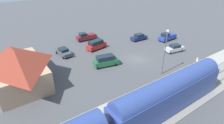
{
  "coord_description": "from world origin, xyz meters",
  "views": [
    {
      "loc": [
        -25.2,
        24.08,
        17.13
      ],
      "look_at": [
        0.34,
        6.22,
        1.0
      ],
      "focal_mm": 28.8,
      "sensor_mm": 36.0,
      "label": 1
    }
  ],
  "objects_px": {
    "pedestrian_on_platform": "(179,73)",
    "pickup_maroon": "(86,36)",
    "sedan_charcoal": "(64,52)",
    "pedestrian_waiting_far": "(197,61)",
    "sedan_silver": "(175,48)",
    "sedan_navy": "(139,37)",
    "station_building": "(18,67)",
    "light_pole_near_platform": "(165,48)",
    "suv_green": "(106,61)",
    "pickup_blue": "(167,37)",
    "suv_red": "(96,45)"
  },
  "relations": [
    {
      "from": "pickup_maroon",
      "to": "sedan_charcoal",
      "type": "bearing_deg",
      "value": 123.98
    },
    {
      "from": "pickup_blue",
      "to": "pickup_maroon",
      "type": "bearing_deg",
      "value": 54.71
    },
    {
      "from": "pickup_maroon",
      "to": "light_pole_near_platform",
      "type": "relative_size",
      "value": 0.66
    },
    {
      "from": "suv_green",
      "to": "light_pole_near_platform",
      "type": "height_order",
      "value": "light_pole_near_platform"
    },
    {
      "from": "station_building",
      "to": "suv_red",
      "type": "height_order",
      "value": "station_building"
    },
    {
      "from": "station_building",
      "to": "suv_green",
      "type": "bearing_deg",
      "value": -100.11
    },
    {
      "from": "pedestrian_on_platform",
      "to": "pickup_maroon",
      "type": "distance_m",
      "value": 26.97
    },
    {
      "from": "suv_green",
      "to": "pickup_blue",
      "type": "bearing_deg",
      "value": -83.08
    },
    {
      "from": "suv_red",
      "to": "pedestrian_waiting_far",
      "type": "bearing_deg",
      "value": -148.32
    },
    {
      "from": "sedan_charcoal",
      "to": "sedan_silver",
      "type": "relative_size",
      "value": 0.97
    },
    {
      "from": "pickup_maroon",
      "to": "suv_green",
      "type": "relative_size",
      "value": 1.06
    },
    {
      "from": "sedan_charcoal",
      "to": "pedestrian_waiting_far",
      "type": "bearing_deg",
      "value": -135.76
    },
    {
      "from": "pedestrian_waiting_far",
      "to": "pickup_maroon",
      "type": "height_order",
      "value": "pickup_maroon"
    },
    {
      "from": "sedan_navy",
      "to": "sedan_silver",
      "type": "bearing_deg",
      "value": -171.15
    },
    {
      "from": "suv_green",
      "to": "suv_red",
      "type": "relative_size",
      "value": 1.01
    },
    {
      "from": "sedan_navy",
      "to": "sedan_silver",
      "type": "distance_m",
      "value": 10.54
    },
    {
      "from": "station_building",
      "to": "pedestrian_on_platform",
      "type": "relative_size",
      "value": 7.31
    },
    {
      "from": "suv_red",
      "to": "light_pole_near_platform",
      "type": "bearing_deg",
      "value": -166.8
    },
    {
      "from": "pedestrian_waiting_far",
      "to": "pickup_blue",
      "type": "xyz_separation_m",
      "value": [
        13.13,
        -7.12,
        -0.25
      ]
    },
    {
      "from": "pickup_blue",
      "to": "sedan_navy",
      "type": "bearing_deg",
      "value": 54.24
    },
    {
      "from": "pedestrian_waiting_far",
      "to": "suv_red",
      "type": "relative_size",
      "value": 0.33
    },
    {
      "from": "pedestrian_on_platform",
      "to": "light_pole_near_platform",
      "type": "distance_m",
      "value": 4.98
    },
    {
      "from": "sedan_navy",
      "to": "pickup_blue",
      "type": "distance_m",
      "value": 7.62
    },
    {
      "from": "pedestrian_waiting_far",
      "to": "sedan_navy",
      "type": "height_order",
      "value": "pedestrian_waiting_far"
    },
    {
      "from": "sedan_silver",
      "to": "suv_green",
      "type": "bearing_deg",
      "value": 78.75
    },
    {
      "from": "sedan_navy",
      "to": "pedestrian_on_platform",
      "type": "bearing_deg",
      "value": 157.36
    },
    {
      "from": "pedestrian_on_platform",
      "to": "suv_green",
      "type": "xyz_separation_m",
      "value": [
        11.44,
        7.56,
        -0.13
      ]
    },
    {
      "from": "sedan_navy",
      "to": "light_pole_near_platform",
      "type": "relative_size",
      "value": 0.54
    },
    {
      "from": "pedestrian_waiting_far",
      "to": "light_pole_near_platform",
      "type": "relative_size",
      "value": 0.2
    },
    {
      "from": "station_building",
      "to": "pickup_maroon",
      "type": "height_order",
      "value": "station_building"
    },
    {
      "from": "sedan_charcoal",
      "to": "pedestrian_on_platform",
      "type": "bearing_deg",
      "value": -148.81
    },
    {
      "from": "station_building",
      "to": "pickup_blue",
      "type": "xyz_separation_m",
      "value": [
        -0.07,
        -36.45,
        -2.21
      ]
    },
    {
      "from": "suv_green",
      "to": "suv_red",
      "type": "xyz_separation_m",
      "value": [
        8.34,
        -2.7,
        0.0
      ]
    },
    {
      "from": "station_building",
      "to": "sedan_silver",
      "type": "relative_size",
      "value": 2.63
    },
    {
      "from": "sedan_silver",
      "to": "light_pole_near_platform",
      "type": "distance_m",
      "value": 12.27
    },
    {
      "from": "pedestrian_waiting_far",
      "to": "light_pole_near_platform",
      "type": "xyz_separation_m",
      "value": [
        2.0,
        7.68,
        3.94
      ]
    },
    {
      "from": "suv_green",
      "to": "pickup_blue",
      "type": "height_order",
      "value": "suv_green"
    },
    {
      "from": "pedestrian_on_platform",
      "to": "suv_red",
      "type": "xyz_separation_m",
      "value": [
        19.78,
        4.86,
        -0.13
      ]
    },
    {
      "from": "station_building",
      "to": "sedan_charcoal",
      "type": "relative_size",
      "value": 2.7
    },
    {
      "from": "pickup_blue",
      "to": "light_pole_near_platform",
      "type": "height_order",
      "value": "light_pole_near_platform"
    },
    {
      "from": "sedan_silver",
      "to": "light_pole_near_platform",
      "type": "bearing_deg",
      "value": 116.77
    },
    {
      "from": "suv_green",
      "to": "pickup_blue",
      "type": "distance_m",
      "value": 21.62
    },
    {
      "from": "station_building",
      "to": "sedan_silver",
      "type": "distance_m",
      "value": 32.53
    },
    {
      "from": "pedestrian_on_platform",
      "to": "pickup_maroon",
      "type": "relative_size",
      "value": 0.31
    },
    {
      "from": "pickup_maroon",
      "to": "suv_red",
      "type": "distance_m",
      "value": 6.96
    },
    {
      "from": "sedan_silver",
      "to": "sedan_navy",
      "type": "bearing_deg",
      "value": 8.85
    },
    {
      "from": "sedan_navy",
      "to": "suv_green",
      "type": "relative_size",
      "value": 0.88
    },
    {
      "from": "light_pole_near_platform",
      "to": "pickup_blue",
      "type": "bearing_deg",
      "value": -53.06
    },
    {
      "from": "suv_red",
      "to": "sedan_charcoal",
      "type": "xyz_separation_m",
      "value": [
        1.05,
        7.75,
        -0.27
      ]
    },
    {
      "from": "pickup_maroon",
      "to": "light_pole_near_platform",
      "type": "distance_m",
      "value": 24.32
    }
  ]
}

